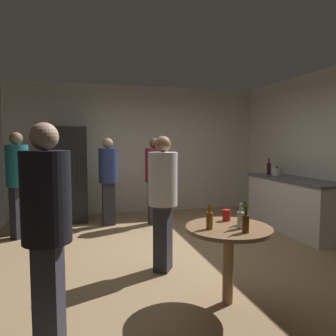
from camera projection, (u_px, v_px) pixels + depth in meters
ground_plane at (174, 255)px, 4.42m from camera, size 5.20×5.20×0.10m
wall_back at (139, 150)px, 6.83m from camera, size 5.32×0.06×2.70m
wall_side_right at (334, 153)px, 5.00m from camera, size 0.06×5.20×2.70m
refrigerator at (68, 174)px, 6.06m from camera, size 0.70×0.68×1.80m
kitchen_counter at (293, 204)px, 5.45m from camera, size 0.64×1.99×0.90m
kettle at (277, 172)px, 5.81m from camera, size 0.24×0.17×0.18m
wine_bottle_on_counter at (269, 168)px, 6.05m from camera, size 0.08×0.08×0.31m
foreground_table at (228, 238)px, 2.95m from camera, size 0.80×0.80×0.73m
beer_bottle_amber at (210, 220)px, 2.86m from camera, size 0.06×0.06×0.23m
beer_bottle_brown at (246, 223)px, 2.75m from camera, size 0.06×0.06×0.23m
beer_bottle_green at (245, 216)px, 3.02m from camera, size 0.06×0.06×0.23m
beer_bottle_clear at (241, 219)px, 2.88m from camera, size 0.06×0.06×0.23m
plastic_cup_red at (226, 215)px, 3.17m from camera, size 0.08×0.08×0.11m
person_in_maroon_shirt at (154, 174)px, 5.86m from camera, size 0.35×0.35×1.59m
person_in_navy_shirt at (108, 175)px, 5.77m from camera, size 0.36×0.36×1.59m
person_in_black_shirt at (47, 221)px, 2.22m from camera, size 0.41×0.41×1.65m
person_in_teal_shirt at (18, 177)px, 4.95m from camera, size 0.48×0.48×1.67m
person_in_white_shirt at (163, 193)px, 3.70m from camera, size 0.47×0.47×1.59m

